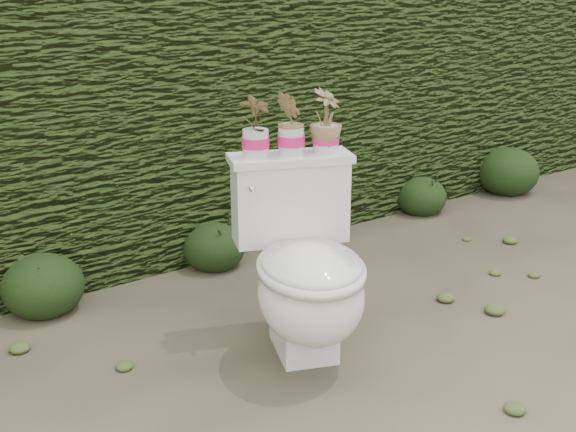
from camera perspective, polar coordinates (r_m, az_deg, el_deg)
ground at (r=3.03m, az=3.23°, el=-10.47°), size 60.00×60.00×0.00m
hedge at (r=4.07m, az=-10.91°, el=8.92°), size 8.00×1.00×1.60m
toilet at (r=2.85m, az=1.36°, el=-4.49°), size 0.67×0.80×0.78m
potted_plant_left at (r=2.88m, az=-2.59°, el=7.01°), size 0.14×0.15×0.24m
potted_plant_center at (r=2.91m, az=0.26°, el=7.22°), size 0.16×0.17×0.24m
potted_plant_right at (r=2.95m, az=3.02°, el=7.37°), size 0.19×0.19×0.24m
liriope_clump_2 at (r=3.47m, az=-18.84°, el=-4.83°), size 0.37×0.37×0.30m
liriope_clump_3 at (r=3.80m, az=-5.88°, el=-2.08°), size 0.33×0.33×0.26m
liriope_clump_4 at (r=4.16m, az=1.40°, el=0.33°), size 0.40×0.40×0.32m
liriope_clump_5 at (r=4.69m, az=10.51°, el=1.84°), size 0.32×0.32×0.26m
liriope_clump_6 at (r=5.25m, az=16.99°, el=3.66°), size 0.43×0.43×0.34m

